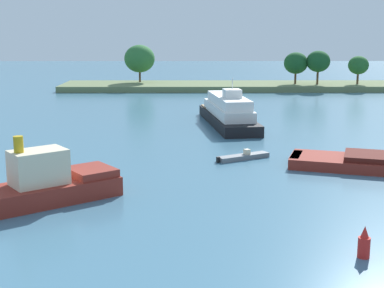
{
  "coord_description": "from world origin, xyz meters",
  "views": [
    {
      "loc": [
        0.75,
        -19.78,
        12.89
      ],
      "look_at": [
        1.03,
        36.11,
        1.2
      ],
      "focal_mm": 52.3,
      "sensor_mm": 36.0,
      "label": 1
    }
  ],
  "objects_px": {
    "tugboat": "(46,184)",
    "channel_buoy_red": "(364,244)",
    "fishing_skiff": "(243,157)",
    "white_riverboat": "(228,112)"
  },
  "relations": [
    {
      "from": "white_riverboat",
      "to": "fishing_skiff",
      "type": "distance_m",
      "value": 20.13
    },
    {
      "from": "white_riverboat",
      "to": "fishing_skiff",
      "type": "xyz_separation_m",
      "value": [
        0.14,
        -20.08,
        -1.48
      ]
    },
    {
      "from": "fishing_skiff",
      "to": "channel_buoy_red",
      "type": "xyz_separation_m",
      "value": [
        4.57,
        -24.32,
        0.56
      ]
    },
    {
      "from": "white_riverboat",
      "to": "channel_buoy_red",
      "type": "xyz_separation_m",
      "value": [
        4.71,
        -44.4,
        -0.92
      ]
    },
    {
      "from": "fishing_skiff",
      "to": "channel_buoy_red",
      "type": "bearing_deg",
      "value": -79.35
    },
    {
      "from": "fishing_skiff",
      "to": "channel_buoy_red",
      "type": "distance_m",
      "value": 24.76
    },
    {
      "from": "white_riverboat",
      "to": "fishing_skiff",
      "type": "relative_size",
      "value": 3.62
    },
    {
      "from": "tugboat",
      "to": "white_riverboat",
      "type": "height_order",
      "value": "white_riverboat"
    },
    {
      "from": "tugboat",
      "to": "white_riverboat",
      "type": "relative_size",
      "value": 0.57
    },
    {
      "from": "tugboat",
      "to": "channel_buoy_red",
      "type": "distance_m",
      "value": 23.23
    }
  ]
}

